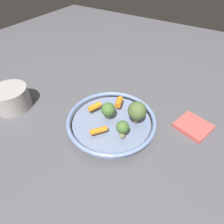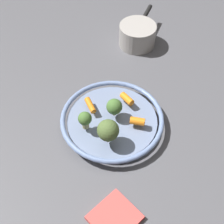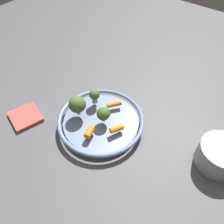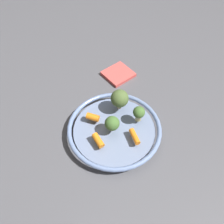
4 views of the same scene
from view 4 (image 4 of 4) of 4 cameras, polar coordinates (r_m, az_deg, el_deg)
ground_plane at (r=0.82m, az=0.53°, el=-5.11°), size 2.35×2.35×0.00m
serving_bowl at (r=0.80m, az=0.54°, el=-4.24°), size 0.31×0.31×0.04m
baby_carrot_right at (r=0.75m, az=-3.25°, el=-6.60°), size 0.05×0.04×0.02m
baby_carrot_center at (r=0.76m, az=5.16°, el=-5.81°), size 0.05×0.05×0.02m
baby_carrot_left at (r=0.80m, az=-4.47°, el=-1.21°), size 0.05×0.03×0.02m
broccoli_floret_mid at (r=0.78m, az=6.27°, el=-0.20°), size 0.04×0.04×0.06m
broccoli_floret_large at (r=0.75m, az=0.06°, el=-2.69°), size 0.05×0.05×0.06m
broccoli_floret_small at (r=0.80m, az=1.79°, el=3.14°), size 0.06×0.06×0.08m
dish_towel at (r=1.00m, az=1.45°, el=8.81°), size 0.13×0.13×0.01m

